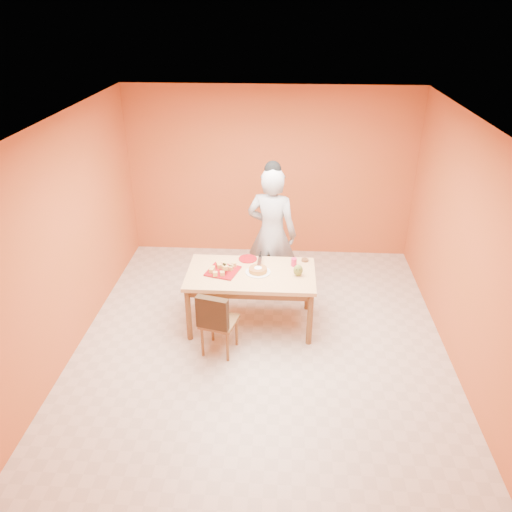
# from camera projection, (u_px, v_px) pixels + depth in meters

# --- Properties ---
(floor) EXTENTS (5.00, 5.00, 0.00)m
(floor) POSITION_uv_depth(u_px,v_px,m) (262.00, 340.00, 6.25)
(floor) COLOR beige
(floor) RESTS_ON ground
(ceiling) EXTENTS (5.00, 5.00, 0.00)m
(ceiling) POSITION_uv_depth(u_px,v_px,m) (263.00, 122.00, 5.00)
(ceiling) COLOR silver
(ceiling) RESTS_ON wall_back
(wall_back) EXTENTS (4.50, 0.00, 4.50)m
(wall_back) POSITION_uv_depth(u_px,v_px,m) (270.00, 174.00, 7.84)
(wall_back) COLOR #C8582E
(wall_back) RESTS_ON floor
(wall_left) EXTENTS (0.00, 5.00, 5.00)m
(wall_left) POSITION_uv_depth(u_px,v_px,m) (68.00, 238.00, 5.75)
(wall_left) COLOR #C8582E
(wall_left) RESTS_ON floor
(wall_right) EXTENTS (0.00, 5.00, 5.00)m
(wall_right) POSITION_uv_depth(u_px,v_px,m) (466.00, 248.00, 5.50)
(wall_right) COLOR #C8582E
(wall_right) RESTS_ON floor
(dining_table) EXTENTS (1.60, 0.90, 0.76)m
(dining_table) POSITION_uv_depth(u_px,v_px,m) (251.00, 279.00, 6.26)
(dining_table) COLOR tan
(dining_table) RESTS_ON floor
(dining_chair) EXTENTS (0.48, 0.54, 0.86)m
(dining_chair) POSITION_uv_depth(u_px,v_px,m) (219.00, 321.00, 5.84)
(dining_chair) COLOR brown
(dining_chair) RESTS_ON floor
(pastry_pile) EXTENTS (0.33, 0.33, 0.11)m
(pastry_pile) POSITION_uv_depth(u_px,v_px,m) (223.00, 267.00, 6.20)
(pastry_pile) COLOR tan
(pastry_pile) RESTS_ON pastry_platter
(person) EXTENTS (0.78, 0.61, 1.89)m
(person) POSITION_uv_depth(u_px,v_px,m) (272.00, 234.00, 6.80)
(person) COLOR #9A9B9D
(person) RESTS_ON floor
(pastry_platter) EXTENTS (0.45, 0.45, 0.02)m
(pastry_platter) POSITION_uv_depth(u_px,v_px,m) (223.00, 271.00, 6.23)
(pastry_platter) COLOR maroon
(pastry_platter) RESTS_ON dining_table
(red_dinner_plate) EXTENTS (0.31, 0.31, 0.01)m
(red_dinner_plate) POSITION_uv_depth(u_px,v_px,m) (248.00, 259.00, 6.53)
(red_dinner_plate) COLOR maroon
(red_dinner_plate) RESTS_ON dining_table
(white_cake_plate) EXTENTS (0.32, 0.32, 0.01)m
(white_cake_plate) POSITION_uv_depth(u_px,v_px,m) (258.00, 272.00, 6.22)
(white_cake_plate) COLOR white
(white_cake_plate) RESTS_ON dining_table
(sponge_cake) EXTENTS (0.26, 0.26, 0.05)m
(sponge_cake) POSITION_uv_depth(u_px,v_px,m) (258.00, 270.00, 6.20)
(sponge_cake) COLOR gold
(sponge_cake) RESTS_ON white_cake_plate
(cake_server) EXTENTS (0.05, 0.25, 0.01)m
(cake_server) POSITION_uv_depth(u_px,v_px,m) (260.00, 261.00, 6.35)
(cake_server) COLOR silver
(cake_server) RESTS_ON sponge_cake
(egg_ornament) EXTENTS (0.14, 0.12, 0.15)m
(egg_ornament) POSITION_uv_depth(u_px,v_px,m) (298.00, 270.00, 6.12)
(egg_ornament) COLOR olive
(egg_ornament) RESTS_ON dining_table
(magenta_glass) EXTENTS (0.08, 0.08, 0.10)m
(magenta_glass) POSITION_uv_depth(u_px,v_px,m) (294.00, 262.00, 6.35)
(magenta_glass) COLOR #CA1E4C
(magenta_glass) RESTS_ON dining_table
(checker_tin) EXTENTS (0.12, 0.12, 0.03)m
(checker_tin) POSITION_uv_depth(u_px,v_px,m) (305.00, 260.00, 6.49)
(checker_tin) COLOR #341D0E
(checker_tin) RESTS_ON dining_table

